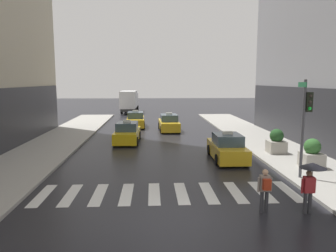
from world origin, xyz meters
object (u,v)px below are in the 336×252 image
Objects in this scene: taxi_third at (169,123)px; box_truck at (129,101)px; pedestrian_with_backpack at (265,187)px; planter_mid_block at (276,142)px; taxi_second at (127,133)px; pedestrian_with_umbrella at (311,174)px; taxi_fourth at (136,120)px; taxi_lead at (227,148)px; traffic_light_pole at (306,115)px; planter_near_corner at (312,154)px.

taxi_third is 18.88m from box_truck.
pedestrian_with_backpack is 10.09m from planter_mid_block.
pedestrian_with_umbrella reaches higher than taxi_second.
taxi_fourth is 2.78× the size of pedestrian_with_backpack.
taxi_lead and taxi_fourth have the same top height.
planter_near_corner is at bearing 52.89° from traffic_light_pole.
pedestrian_with_backpack is (-3.24, -3.80, -2.29)m from traffic_light_pole.
traffic_light_pole is 3.31m from planter_near_corner.
taxi_second is at bearing -91.66° from taxi_fourth.
traffic_light_pole reaches higher than taxi_fourth.
pedestrian_with_umbrella is (9.19, -38.39, -0.34)m from box_truck.
traffic_light_pole is at bearing 49.55° from pedestrian_with_backpack.
planter_mid_block is at bearing -58.86° from taxi_third.
traffic_light_pole is 5.49m from pedestrian_with_backpack.
taxi_lead is at bearing 86.50° from pedestrian_with_backpack.
pedestrian_with_umbrella is at bearing -117.24° from planter_near_corner.
taxi_fourth is at bearing -83.81° from box_truck.
taxi_fourth is (-3.40, 2.75, 0.00)m from taxi_third.
taxi_lead and taxi_third have the same top height.
taxi_fourth is at bearing 141.04° from taxi_third.
taxi_fourth is 0.60× the size of box_truck.
taxi_lead is at bearing -42.50° from taxi_second.
box_truck is at bearing 101.19° from pedestrian_with_backpack.
traffic_light_pole is at bearing -58.01° from taxi_lead.
box_truck reaches higher than taxi_fourth.
planter_mid_block is at bearing -26.25° from taxi_second.
box_truck is 3.92× the size of pedestrian_with_umbrella.
traffic_light_pole is 36.09m from box_truck.
box_truck is 34.79m from planter_near_corner.
traffic_light_pole is 6.00m from planter_mid_block.
traffic_light_pole reaches higher than pedestrian_with_umbrella.
taxi_fourth is 2.37× the size of pedestrian_with_umbrella.
taxi_lead is at bearing 121.99° from traffic_light_pole.
pedestrian_with_umbrella is (1.13, -8.37, 0.79)m from taxi_lead.
taxi_lead is at bearing -74.98° from box_truck.
pedestrian_with_backpack is at bearing -113.62° from planter_mid_block.
box_truck is at bearing 96.19° from taxi_fourth.
planter_near_corner is at bearing -38.74° from taxi_second.
taxi_lead is 0.99× the size of taxi_fourth.
planter_mid_block reaches higher than pedestrian_with_backpack.
pedestrian_with_umbrella is at bearing -82.32° from taxi_lead.
pedestrian_with_umbrella is 1.21× the size of planter_near_corner.
traffic_light_pole is 1.04× the size of taxi_fourth.
taxi_lead is 8.48m from pedestrian_with_umbrella.
taxi_lead is at bearing -75.86° from taxi_third.
planter_near_corner is (1.38, 1.83, -2.38)m from traffic_light_pole.
box_truck is at bearing 111.82° from planter_mid_block.
traffic_light_pole is 3.00× the size of planter_mid_block.
planter_mid_block is (3.54, 1.06, 0.15)m from taxi_lead.
planter_near_corner is 1.00× the size of planter_mid_block.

